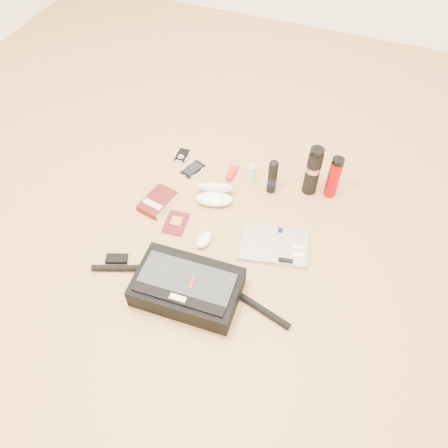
% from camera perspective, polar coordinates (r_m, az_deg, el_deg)
% --- Properties ---
extents(ground, '(4.00, 4.00, 0.00)m').
position_cam_1_polar(ground, '(1.88, -0.46, -3.52)').
color(ground, '#AE7C48').
rests_on(ground, ground).
extents(messenger_bag, '(0.84, 0.27, 0.12)m').
position_cam_1_polar(messenger_bag, '(1.73, -4.89, -8.18)').
color(messenger_bag, black).
rests_on(messenger_bag, ground).
extents(laptop, '(0.32, 0.26, 0.03)m').
position_cam_1_polar(laptop, '(1.90, 6.66, -2.70)').
color(laptop, '#A6A6A8').
rests_on(laptop, ground).
extents(book, '(0.15, 0.19, 0.03)m').
position_cam_1_polar(book, '(2.05, -8.62, 2.91)').
color(book, '#44110F').
rests_on(book, ground).
extents(passport, '(0.11, 0.15, 0.01)m').
position_cam_1_polar(passport, '(1.98, -6.32, 0.15)').
color(passport, '#490E19').
rests_on(passport, ground).
extents(mouse, '(0.07, 0.10, 0.03)m').
position_cam_1_polar(mouse, '(1.90, -2.62, -2.04)').
color(mouse, silver).
rests_on(mouse, ground).
extents(sunglasses_case, '(0.21, 0.19, 0.10)m').
position_cam_1_polar(sunglasses_case, '(2.04, -1.20, 4.01)').
color(sunglasses_case, white).
rests_on(sunglasses_case, ground).
extents(ipod, '(0.08, 0.09, 0.01)m').
position_cam_1_polar(ipod, '(2.27, -5.49, 8.96)').
color(ipod, black).
rests_on(ipod, ground).
extents(phone, '(0.12, 0.13, 0.01)m').
position_cam_1_polar(phone, '(2.19, -4.11, 7.16)').
color(phone, black).
rests_on(phone, ground).
extents(inhaler, '(0.03, 0.12, 0.03)m').
position_cam_1_polar(inhaler, '(2.17, 1.12, 6.91)').
color(inhaler, red).
rests_on(inhaler, ground).
extents(spray_bottle, '(0.04, 0.04, 0.12)m').
position_cam_1_polar(spray_bottle, '(2.11, 3.71, 6.65)').
color(spray_bottle, '#A4C8DD').
rests_on(spray_bottle, ground).
extents(aerosol_can, '(0.05, 0.05, 0.19)m').
position_cam_1_polar(aerosol_can, '(2.04, 6.35, 6.17)').
color(aerosol_can, black).
rests_on(aerosol_can, ground).
extents(thermos_black, '(0.08, 0.08, 0.26)m').
position_cam_1_polar(thermos_black, '(2.04, 11.54, 6.82)').
color(thermos_black, black).
rests_on(thermos_black, ground).
extents(thermos_red, '(0.08, 0.08, 0.22)m').
position_cam_1_polar(thermos_red, '(2.06, 14.13, 5.92)').
color(thermos_red, '#AA0007').
rests_on(thermos_red, ground).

